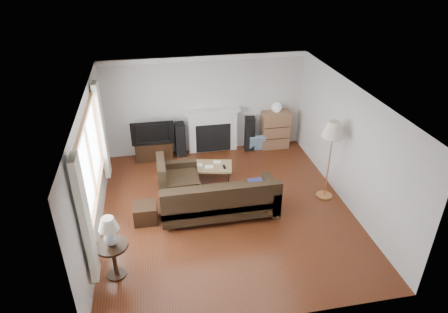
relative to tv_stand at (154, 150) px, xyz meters
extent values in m
cube|color=#572613|center=(1.38, -2.50, -0.23)|extent=(5.10, 5.60, 0.04)
cube|color=white|center=(1.38, -2.50, 2.27)|extent=(5.10, 5.60, 0.04)
cube|color=silver|center=(1.38, 0.25, 1.02)|extent=(5.00, 0.04, 2.50)
cube|color=silver|center=(1.38, -5.25, 1.02)|extent=(5.00, 0.04, 2.50)
cube|color=silver|center=(-1.12, -2.50, 1.02)|extent=(0.04, 5.50, 2.50)
cube|color=silver|center=(3.88, -2.50, 1.02)|extent=(0.04, 5.50, 2.50)
cube|color=brown|center=(-1.07, -2.70, 1.32)|extent=(0.12, 2.74, 1.54)
cube|color=silver|center=(-1.02, -4.22, 1.17)|extent=(0.10, 0.35, 2.10)
cube|color=silver|center=(-1.02, -1.18, 1.17)|extent=(0.10, 0.35, 2.10)
cube|color=white|center=(1.53, 0.14, 0.35)|extent=(1.40, 0.26, 1.15)
cube|color=black|center=(0.00, 0.00, 0.00)|extent=(0.92, 0.41, 0.46)
imported|color=black|center=(0.00, 0.00, 0.53)|extent=(1.03, 0.14, 0.59)
cube|color=black|center=(0.67, 0.05, 0.22)|extent=(0.27, 0.31, 0.89)
cube|color=black|center=(2.49, 0.05, 0.22)|extent=(0.29, 0.33, 0.89)
cube|color=#885E3F|center=(3.17, 0.03, 0.27)|extent=(0.73, 0.35, 1.00)
sphere|color=white|center=(3.17, 0.03, 0.90)|extent=(0.26, 0.26, 0.26)
cube|color=black|center=(1.20, -2.61, 0.18)|extent=(2.52, 1.84, 0.81)
cube|color=olive|center=(1.19, -1.32, -0.02)|extent=(1.14, 0.77, 0.41)
cube|color=black|center=(-0.26, -2.55, -0.04)|extent=(0.46, 0.46, 0.38)
cube|color=#CD8547|center=(3.56, -2.40, 0.65)|extent=(0.58, 0.58, 1.77)
cube|color=black|center=(-0.77, -3.93, 0.10)|extent=(0.52, 0.52, 0.65)
cube|color=silver|center=(-0.77, -3.93, 0.68)|extent=(0.32, 0.32, 0.52)
camera|label=1|loc=(0.08, -9.05, 4.73)|focal=32.00mm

